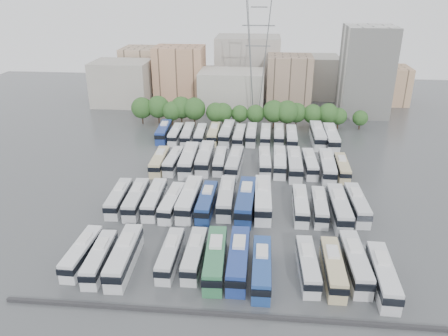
# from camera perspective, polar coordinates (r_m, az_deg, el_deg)

# --- Properties ---
(ground) EXTENTS (220.00, 220.00, 0.00)m
(ground) POSITION_cam_1_polar(r_m,az_deg,el_deg) (84.95, 1.81, -3.55)
(ground) COLOR #424447
(ground) RESTS_ON ground
(parapet) EXTENTS (56.00, 0.50, 0.50)m
(parapet) POSITION_cam_1_polar(r_m,az_deg,el_deg) (57.59, -0.51, -18.54)
(parapet) COLOR #2D2D30
(parapet) RESTS_ON ground
(tree_line) EXTENTS (66.10, 7.94, 8.04)m
(tree_line) POSITION_cam_1_polar(r_m,az_deg,el_deg) (122.63, 1.63, 7.43)
(tree_line) COLOR black
(tree_line) RESTS_ON ground
(city_buildings) EXTENTS (102.00, 35.00, 20.00)m
(city_buildings) POSITION_cam_1_polar(r_m,az_deg,el_deg) (150.91, 0.83, 11.91)
(city_buildings) COLOR #9E998E
(city_buildings) RESTS_ON ground
(apartment_tower) EXTENTS (14.00, 14.00, 26.00)m
(apartment_tower) POSITION_cam_1_polar(r_m,az_deg,el_deg) (138.97, 18.03, 11.90)
(apartment_tower) COLOR silver
(apartment_tower) RESTS_ON ground
(electricity_pylon) EXTENTS (9.00, 6.91, 33.83)m
(electricity_pylon) POSITION_cam_1_polar(r_m,az_deg,el_deg) (126.97, 4.42, 14.53)
(electricity_pylon) COLOR slate
(electricity_pylon) RESTS_ON ground
(bus_r0_s0) EXTENTS (2.67, 11.07, 3.46)m
(bus_r0_s0) POSITION_cam_1_polar(r_m,az_deg,el_deg) (68.77, -18.05, -10.42)
(bus_r0_s0) COLOR silver
(bus_r0_s0) RESTS_ON ground
(bus_r0_s1) EXTENTS (2.96, 11.15, 3.47)m
(bus_r0_s1) POSITION_cam_1_polar(r_m,az_deg,el_deg) (66.80, -15.92, -11.22)
(bus_r0_s1) COLOR silver
(bus_r0_s1) RESTS_ON ground
(bus_r0_s2) EXTENTS (3.21, 12.72, 3.96)m
(bus_r0_s2) POSITION_cam_1_polar(r_m,az_deg,el_deg) (65.95, -12.89, -11.11)
(bus_r0_s2) COLOR silver
(bus_r0_s2) RESTS_ON ground
(bus_r0_s4) EXTENTS (2.40, 10.81, 3.39)m
(bus_r0_s4) POSITION_cam_1_polar(r_m,az_deg,el_deg) (65.56, -7.03, -11.15)
(bus_r0_s4) COLOR silver
(bus_r0_s4) RESTS_ON ground
(bus_r0_s5) EXTENTS (2.47, 11.04, 3.46)m
(bus_r0_s5) POSITION_cam_1_polar(r_m,az_deg,el_deg) (65.21, -3.87, -11.18)
(bus_r0_s5) COLOR silver
(bus_r0_s5) RESTS_ON ground
(bus_r0_s6) EXTENTS (3.28, 12.81, 3.99)m
(bus_r0_s6) POSITION_cam_1_polar(r_m,az_deg,el_deg) (63.79, -1.14, -11.73)
(bus_r0_s6) COLOR #317349
(bus_r0_s6) RESTS_ON ground
(bus_r0_s7) EXTENTS (2.82, 12.82, 4.02)m
(bus_r0_s7) POSITION_cam_1_polar(r_m,az_deg,el_deg) (63.73, 1.89, -11.76)
(bus_r0_s7) COLOR navy
(bus_r0_s7) RESTS_ON ground
(bus_r0_s8) EXTENTS (2.66, 11.99, 3.76)m
(bus_r0_s8) POSITION_cam_1_polar(r_m,az_deg,el_deg) (62.48, 4.93, -12.82)
(bus_r0_s8) COLOR navy
(bus_r0_s8) RESTS_ON ground
(bus_r0_s10) EXTENTS (2.89, 11.25, 3.50)m
(bus_r0_s10) POSITION_cam_1_polar(r_m,az_deg,el_deg) (64.06, 10.87, -12.32)
(bus_r0_s10) COLOR silver
(bus_r0_s10) RESTS_ON ground
(bus_r0_s11) EXTENTS (2.53, 11.57, 3.63)m
(bus_r0_s11) POSITION_cam_1_polar(r_m,az_deg,el_deg) (64.21, 14.05, -12.49)
(bus_r0_s11) COLOR tan
(bus_r0_s11) RESTS_ON ground
(bus_r0_s12) EXTENTS (3.06, 12.39, 3.86)m
(bus_r0_s12) POSITION_cam_1_polar(r_m,az_deg,el_deg) (65.86, 16.74, -11.69)
(bus_r0_s12) COLOR silver
(bus_r0_s12) RESTS_ON ground
(bus_r0_s13) EXTENTS (2.99, 12.16, 3.79)m
(bus_r0_s13) POSITION_cam_1_polar(r_m,az_deg,el_deg) (64.60, 20.03, -13.01)
(bus_r0_s13) COLOR silver
(bus_r0_s13) RESTS_ON ground
(bus_r1_s0) EXTENTS (2.98, 11.44, 3.56)m
(bus_r1_s0) POSITION_cam_1_polar(r_m,az_deg,el_deg) (82.45, -13.56, -3.79)
(bus_r1_s0) COLOR silver
(bus_r1_s0) RESTS_ON ground
(bus_r1_s1) EXTENTS (3.06, 11.90, 3.70)m
(bus_r1_s1) POSITION_cam_1_polar(r_m,az_deg,el_deg) (81.23, -11.39, -3.96)
(bus_r1_s1) COLOR silver
(bus_r1_s1) RESTS_ON ground
(bus_r1_s2) EXTENTS (2.85, 11.80, 3.69)m
(bus_r1_s2) POSITION_cam_1_polar(r_m,az_deg,el_deg) (80.64, -9.06, -4.00)
(bus_r1_s2) COLOR silver
(bus_r1_s2) RESTS_ON ground
(bus_r1_s3) EXTENTS (3.02, 11.36, 3.53)m
(bus_r1_s3) POSITION_cam_1_polar(r_m,az_deg,el_deg) (79.22, -6.80, -4.45)
(bus_r1_s3) COLOR white
(bus_r1_s3) RESTS_ON ground
(bus_r1_s4) EXTENTS (3.15, 13.07, 4.08)m
(bus_r1_s4) POSITION_cam_1_polar(r_m,az_deg,el_deg) (79.65, -4.52, -3.97)
(bus_r1_s4) COLOR silver
(bus_r1_s4) RESTS_ON ground
(bus_r1_s5) EXTENTS (2.82, 11.82, 3.69)m
(bus_r1_s5) POSITION_cam_1_polar(r_m,az_deg,el_deg) (78.75, -2.27, -4.41)
(bus_r1_s5) COLOR navy
(bus_r1_s5) RESTS_ON ground
(bus_r1_s6) EXTENTS (2.92, 12.57, 3.93)m
(bus_r1_s6) POSITION_cam_1_polar(r_m,az_deg,el_deg) (79.93, 0.29, -3.84)
(bus_r1_s6) COLOR silver
(bus_r1_s6) RESTS_ON ground
(bus_r1_s7) EXTENTS (3.37, 13.71, 4.28)m
(bus_r1_s7) POSITION_cam_1_polar(r_m,az_deg,el_deg) (78.54, 2.86, -4.26)
(bus_r1_s7) COLOR navy
(bus_r1_s7) RESTS_ON ground
(bus_r1_s8) EXTENTS (3.24, 13.57, 4.24)m
(bus_r1_s8) POSITION_cam_1_polar(r_m,az_deg,el_deg) (79.43, 5.09, -4.01)
(bus_r1_s8) COLOR silver
(bus_r1_s8) RESTS_ON ground
(bus_r1_s10) EXTENTS (2.55, 11.39, 3.57)m
(bus_r1_s10) POSITION_cam_1_polar(r_m,az_deg,el_deg) (78.99, 9.94, -4.74)
(bus_r1_s10) COLOR silver
(bus_r1_s10) RESTS_ON ground
(bus_r1_s11) EXTENTS (2.67, 11.09, 3.46)m
(bus_r1_s11) POSITION_cam_1_polar(r_m,az_deg,el_deg) (79.19, 12.36, -4.92)
(bus_r1_s11) COLOR silver
(bus_r1_s11) RESTS_ON ground
(bus_r1_s12) EXTENTS (3.04, 12.96, 4.05)m
(bus_r1_s12) POSITION_cam_1_polar(r_m,az_deg,el_deg) (79.04, 14.79, -5.00)
(bus_r1_s12) COLOR silver
(bus_r1_s12) RESTS_ON ground
(bus_r1_s13) EXTENTS (3.01, 11.95, 3.72)m
(bus_r1_s13) POSITION_cam_1_polar(r_m,az_deg,el_deg) (81.37, 16.96, -4.53)
(bus_r1_s13) COLOR silver
(bus_r1_s13) RESTS_ON ground
(bus_r2_s1) EXTENTS (2.85, 11.64, 3.63)m
(bus_r2_s1) POSITION_cam_1_polar(r_m,az_deg,el_deg) (96.72, -8.41, 0.90)
(bus_r2_s1) COLOR #CEBE8E
(bus_r2_s1) RESTS_ON ground
(bus_r2_s2) EXTENTS (2.87, 11.21, 3.49)m
(bus_r2_s2) POSITION_cam_1_polar(r_m,az_deg,el_deg) (96.76, -6.61, 0.97)
(bus_r2_s2) COLOR silver
(bus_r2_s2) RESTS_ON ground
(bus_r2_s3) EXTENTS (3.34, 13.59, 4.24)m
(bus_r2_s3) POSITION_cam_1_polar(r_m,az_deg,el_deg) (96.14, -4.62, 1.14)
(bus_r2_s3) COLOR silver
(bus_r2_s3) RESTS_ON ground
(bus_r2_s4) EXTENTS (3.08, 13.39, 4.19)m
(bus_r2_s4) POSITION_cam_1_polar(r_m,az_deg,el_deg) (96.84, -2.49, 1.35)
(bus_r2_s4) COLOR silver
(bus_r2_s4) RESTS_ON ground
(bus_r2_s5) EXTENTS (2.59, 10.97, 3.43)m
(bus_r2_s5) POSITION_cam_1_polar(r_m,az_deg,el_deg) (96.26, -0.54, 0.99)
(bus_r2_s5) COLOR silver
(bus_r2_s5) RESTS_ON ground
(bus_r2_s6) EXTENTS (3.33, 12.59, 3.91)m
(bus_r2_s6) POSITION_cam_1_polar(r_m,az_deg,el_deg) (94.65, 1.39, 0.73)
(bus_r2_s6) COLOR silver
(bus_r2_s6) RESTS_ON ground
(bus_r2_s8) EXTENTS (2.92, 11.49, 3.58)m
(bus_r2_s8) POSITION_cam_1_polar(r_m,az_deg,el_deg) (96.00, 5.33, 0.87)
(bus_r2_s8) COLOR silver
(bus_r2_s8) RESTS_ON ground
(bus_r2_s9) EXTENTS (2.75, 12.17, 3.81)m
(bus_r2_s9) POSITION_cam_1_polar(r_m,az_deg,el_deg) (95.97, 7.27, 0.84)
(bus_r2_s9) COLOR white
(bus_r2_s9) RESTS_ON ground
(bus_r2_s10) EXTENTS (2.86, 13.06, 4.10)m
(bus_r2_s10) POSITION_cam_1_polar(r_m,az_deg,el_deg) (95.02, 9.18, 0.57)
(bus_r2_s10) COLOR silver
(bus_r2_s10) RESTS_ON ground
(bus_r2_s11) EXTENTS (2.88, 11.60, 3.62)m
(bus_r2_s11) POSITION_cam_1_polar(r_m,az_deg,el_deg) (96.32, 11.15, 0.59)
(bus_r2_s11) COLOR silver
(bus_r2_s11) RESTS_ON ground
(bus_r2_s12) EXTENTS (3.25, 13.17, 4.11)m
(bus_r2_s12) POSITION_cam_1_polar(r_m,az_deg,el_deg) (95.08, 13.33, 0.23)
(bus_r2_s12) COLOR silver
(bus_r2_s12) RESTS_ON ground
(bus_r2_s13) EXTENTS (2.54, 10.92, 3.41)m
(bus_r2_s13) POSITION_cam_1_polar(r_m,az_deg,el_deg) (96.18, 15.17, 0.09)
(bus_r2_s13) COLOR #C9B88A
(bus_r2_s13) RESTS_ON ground
(bus_r3_s0) EXTENTS (3.21, 12.06, 3.75)m
(bus_r3_s0) POSITION_cam_1_polar(r_m,az_deg,el_deg) (115.19, -7.89, 4.76)
(bus_r3_s0) COLOR navy
(bus_r3_s0) RESTS_ON ground
(bus_r3_s1) EXTENTS (2.48, 10.82, 3.39)m
(bus_r3_s1) POSITION_cam_1_polar(r_m,az_deg,el_deg) (113.52, -6.33, 4.46)
(bus_r3_s1) COLOR white
(bus_r3_s1) RESTS_ON ground
(bus_r3_s2) EXTENTS (3.02, 11.64, 3.62)m
(bus_r3_s2) POSITION_cam_1_polar(r_m,az_deg,el_deg) (112.69, -4.76, 4.44)
(bus_r3_s2) COLOR silver
(bus_r3_s2) RESTS_ON ground
(bus_r3_s3) EXTENTS (2.70, 10.86, 3.39)m
(bus_r3_s3) POSITION_cam_1_polar(r_m,az_deg,el_deg) (112.56, -3.10, 4.40)
(bus_r3_s3) COLOR silver
(bus_r3_s3) RESTS_ON ground
(bus_r3_s4) EXTENTS (2.55, 11.30, 3.54)m
(bus_r3_s4) POSITION_cam_1_polar(r_m,az_deg,el_deg) (112.86, -1.33, 4.52)
(bus_r3_s4) COLOR beige
(bus_r3_s4) RESTS_ON ground
(bus_r3_s5) EXTENTS (3.31, 12.86, 4.00)m
(bus_r3_s5) POSITION_cam_1_polar(r_m,az_deg,el_deg) (112.83, 0.38, 4.65)
(bus_r3_s5) COLOR silver
(bus_r3_s5) RESTS_ON ground
(bus_r3_s6) EXTENTS (2.84, 11.61, 3.62)m
(bus_r3_s6) POSITION_cam_1_polar(r_m,az_deg,el_deg) (111.14, 2.02, 4.23)
(bus_r3_s6) COLOR silver
(bus_r3_s6) RESTS_ON ground
(bus_r3_s7) EXTENTS (2.61, 11.43, 3.58)m
(bus_r3_s7) POSITION_cam_1_polar(r_m,az_deg,el_deg) (112.56, 3.62, 4.44)
(bus_r3_s7) COLOR silver
(bus_r3_s7) RESTS_ON ground
(bus_r3_s8) EXTENTS (2.65, 11.35, 3.55)m
(bus_r3_s8) POSITION_cam_1_polar(r_m,az_deg,el_deg) (112.32, 5.45, 4.33)
(bus_r3_s8) COLOR silver
(bus_r3_s8) RESTS_ON ground
(bus_r3_s9) EXTENTS (2.58, 11.25, 3.52)m
(bus_r3_s9) POSITION_cam_1_polar(r_m,az_deg,el_deg) (112.86, 7.17, 4.34)
(bus_r3_s9) COLOR silver
(bus_r3_s9) RESTS_ON ground
(bus_r3_s10) EXTENTS (2.75, 11.87, 3.71)m
(bus_r3_s10) POSITION_cam_1_polar(r_m,az_deg,el_deg) (111.33, 8.81, 4.01)
(bus_r3_s10) COLOR silver
(bus_r3_s10) RESTS_ON ground
(bus_r3_s12) EXTENTS (3.14, 13.63, 4.26)m
(bus_r3_s12) POSITION_cam_1_polar(r_m,az_deg,el_deg) (113.31, 12.13, 4.26)
(bus_r3_s12) COLOR silver
(bus_r3_s12) RESTS_ON ground
(bus_r3_s13) EXTENTS (3.08, 13.59, 4.26)m
(bus_r3_s13) POSITION_cam_1_polar(r_m,az_deg,el_deg) (112.37, 13.81, 3.92)
(bus_r3_s13) COLOR silver
(bus_r3_s13) RESTS_ON ground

